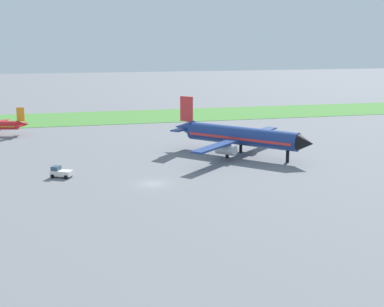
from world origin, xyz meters
name	(u,v)px	position (x,y,z in m)	size (l,w,h in m)	color
ground_plane	(153,184)	(0.00, 0.00, 0.00)	(600.00, 600.00, 0.00)	slate
grass_taxiway_strip	(110,117)	(0.00, 76.68, 0.04)	(360.00, 28.00, 0.08)	#478438
airplane_midfield_jet	(239,136)	(20.59, 16.58, 4.11)	(25.42, 26.08, 11.41)	navy
pushback_tug_near_gate	(61,172)	(-14.76, 7.71, 0.91)	(4.02, 3.32, 1.95)	white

